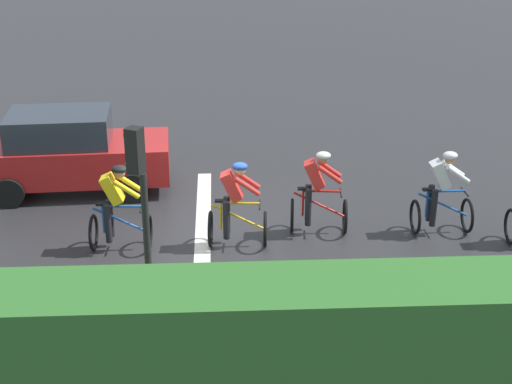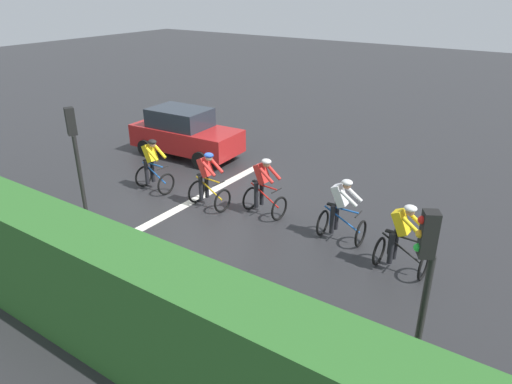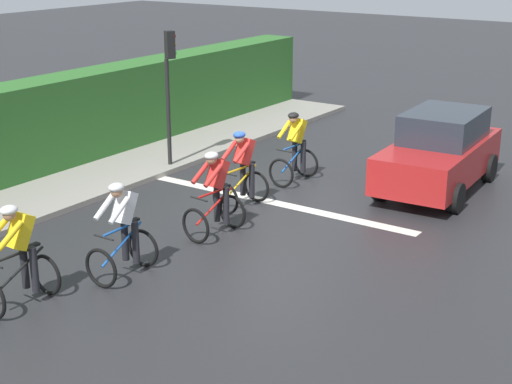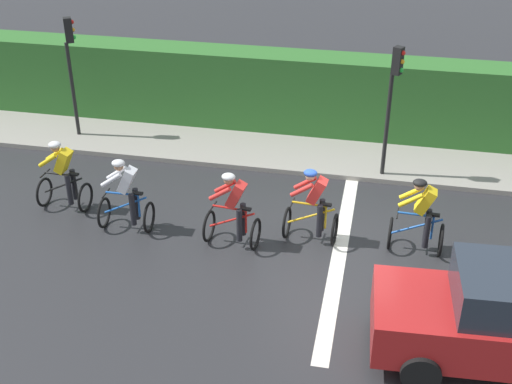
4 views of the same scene
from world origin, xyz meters
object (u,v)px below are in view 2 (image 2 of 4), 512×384
(cyclist_second, at_px, (341,211))
(traffic_light_near_crossing, at_px, (76,155))
(cyclist_fourth, at_px, (208,181))
(cyclist_trailing, at_px, (153,166))
(cyclist_lead, at_px, (402,240))
(car_red, at_px, (185,133))
(cyclist_mid, at_px, (264,188))
(traffic_light_far_junction, at_px, (423,287))

(cyclist_second, bearing_deg, traffic_light_near_crossing, -57.03)
(cyclist_fourth, relative_size, cyclist_trailing, 1.00)
(cyclist_lead, xyz_separation_m, car_red, (-3.09, -9.12, 0.08))
(cyclist_trailing, height_order, traffic_light_near_crossing, traffic_light_near_crossing)
(cyclist_lead, xyz_separation_m, cyclist_mid, (-0.67, -4.05, 0.00))
(car_red, bearing_deg, cyclist_mid, 64.40)
(traffic_light_far_junction, bearing_deg, cyclist_mid, -128.59)
(cyclist_lead, relative_size, cyclist_fourth, 1.00)
(cyclist_second, height_order, cyclist_trailing, same)
(cyclist_mid, relative_size, car_red, 0.40)
(cyclist_second, relative_size, car_red, 0.40)
(cyclist_lead, xyz_separation_m, cyclist_second, (-0.54, -1.69, 0.00))
(cyclist_fourth, bearing_deg, traffic_light_far_junction, 61.37)
(traffic_light_far_junction, bearing_deg, cyclist_second, -144.22)
(cyclist_mid, bearing_deg, cyclist_lead, 80.67)
(cyclist_lead, height_order, car_red, car_red)
(cyclist_lead, distance_m, car_red, 9.63)
(traffic_light_near_crossing, distance_m, traffic_light_far_junction, 8.34)
(cyclist_mid, distance_m, traffic_light_near_crossing, 4.85)
(cyclist_second, relative_size, cyclist_trailing, 1.00)
(traffic_light_far_junction, bearing_deg, cyclist_fourth, -118.63)
(cyclist_lead, relative_size, traffic_light_far_junction, 0.50)
(cyclist_lead, distance_m, cyclist_trailing, 7.78)
(cyclist_mid, height_order, traffic_light_far_junction, traffic_light_far_junction)
(cyclist_trailing, bearing_deg, traffic_light_near_crossing, 14.26)
(cyclist_second, xyz_separation_m, car_red, (-2.55, -7.43, 0.08))
(cyclist_mid, distance_m, cyclist_fourth, 1.65)
(cyclist_trailing, bearing_deg, cyclist_lead, 88.96)
(cyclist_fourth, bearing_deg, traffic_light_near_crossing, -24.05)
(cyclist_mid, xyz_separation_m, traffic_light_near_crossing, (3.58, -2.95, 1.43))
(cyclist_trailing, relative_size, traffic_light_far_junction, 0.50)
(cyclist_fourth, height_order, car_red, car_red)
(traffic_light_near_crossing, bearing_deg, cyclist_second, 122.97)
(cyclist_fourth, xyz_separation_m, traffic_light_near_crossing, (3.08, -1.38, 1.43))
(cyclist_fourth, distance_m, car_red, 4.55)
(cyclist_trailing, bearing_deg, car_red, -155.59)
(traffic_light_near_crossing, bearing_deg, cyclist_trailing, -165.74)
(cyclist_second, distance_m, traffic_light_near_crossing, 6.50)
(traffic_light_near_crossing, bearing_deg, cyclist_lead, 112.55)
(cyclist_fourth, height_order, cyclist_trailing, same)
(cyclist_mid, bearing_deg, cyclist_fourth, -72.67)
(cyclist_mid, relative_size, cyclist_fourth, 1.00)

